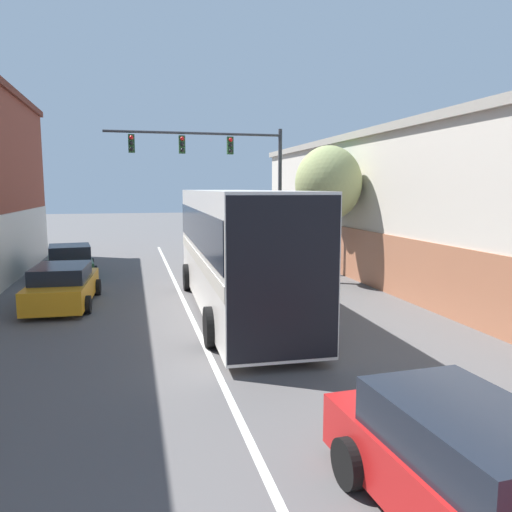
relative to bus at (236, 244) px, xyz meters
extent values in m
cube|color=silver|center=(-1.48, -1.27, -2.11)|extent=(0.14, 38.60, 0.01)
cube|color=beige|center=(10.25, 3.21, 0.98)|extent=(8.46, 27.82, 6.18)
cube|color=#A86647|center=(6.07, 3.21, -1.03)|extent=(0.24, 27.26, 2.16)
cube|color=gray|center=(10.25, 3.21, 3.92)|extent=(8.80, 28.09, 0.30)
cube|color=silver|center=(0.00, 0.02, -0.11)|extent=(2.74, 11.44, 3.56)
cube|color=black|center=(0.00, 0.02, 0.53)|extent=(2.78, 11.22, 1.14)
cube|color=beige|center=(0.00, 0.02, -0.40)|extent=(2.78, 11.33, 0.36)
cube|color=black|center=(-0.16, -5.65, -0.11)|extent=(2.38, 0.13, 3.42)
cylinder|color=black|center=(-1.14, 3.58, -1.62)|extent=(0.33, 1.01, 1.00)
cylinder|color=black|center=(1.34, 3.51, -1.62)|extent=(0.33, 1.01, 1.00)
cylinder|color=black|center=(-1.34, -3.47, -1.62)|extent=(0.33, 1.01, 1.00)
cylinder|color=black|center=(1.14, -3.54, -1.62)|extent=(0.33, 1.01, 1.00)
cube|color=red|center=(0.41, -11.04, -1.57)|extent=(1.85, 4.72, 0.73)
cube|color=black|center=(0.40, -10.76, -0.93)|extent=(1.61, 2.48, 0.56)
cylinder|color=black|center=(-0.50, -9.65, -1.79)|extent=(0.25, 0.67, 0.66)
cylinder|color=black|center=(1.19, -9.56, -1.79)|extent=(0.25, 0.67, 0.66)
cube|color=orange|center=(-5.41, 2.12, -1.60)|extent=(1.99, 4.60, 0.72)
cube|color=black|center=(-5.42, 1.89, -1.00)|extent=(1.74, 2.43, 0.49)
cylinder|color=black|center=(-6.26, 3.56, -1.83)|extent=(0.25, 0.58, 0.57)
cylinder|color=black|center=(-4.42, 3.48, -1.83)|extent=(0.25, 0.58, 0.57)
cylinder|color=black|center=(-6.40, 0.76, -1.83)|extent=(0.25, 0.58, 0.57)
cylinder|color=black|center=(-4.56, 0.67, -1.83)|extent=(0.25, 0.58, 0.57)
cube|color=#285633|center=(-5.81, 7.70, -1.63)|extent=(2.28, 4.09, 0.64)
cube|color=black|center=(-5.79, 7.50, -1.01)|extent=(1.90, 2.22, 0.61)
cylinder|color=black|center=(-6.89, 8.78, -1.81)|extent=(0.30, 0.64, 0.61)
cylinder|color=black|center=(-5.04, 9.01, -1.81)|extent=(0.30, 0.64, 0.61)
cylinder|color=black|center=(-6.59, 6.38, -1.81)|extent=(0.30, 0.64, 0.61)
cylinder|color=black|center=(-4.73, 6.62, -1.81)|extent=(0.30, 0.64, 0.61)
cylinder|color=#333338|center=(3.85, 8.03, 1.20)|extent=(0.18, 0.18, 6.64)
cylinder|color=#333338|center=(-0.20, 8.03, 4.23)|extent=(8.10, 0.12, 0.12)
cube|color=#234723|center=(1.42, 8.03, 3.71)|extent=(0.28, 0.24, 0.80)
sphere|color=red|center=(1.42, 7.88, 3.95)|extent=(0.18, 0.18, 0.18)
sphere|color=black|center=(1.42, 7.88, 3.71)|extent=(0.18, 0.18, 0.18)
sphere|color=black|center=(1.42, 7.88, 3.46)|extent=(0.18, 0.18, 0.18)
cube|color=#234723|center=(-0.81, 8.03, 3.71)|extent=(0.28, 0.24, 0.80)
sphere|color=red|center=(-0.81, 7.88, 3.95)|extent=(0.18, 0.18, 0.18)
sphere|color=black|center=(-0.81, 7.88, 3.71)|extent=(0.18, 0.18, 0.18)
sphere|color=black|center=(-0.81, 7.88, 3.46)|extent=(0.18, 0.18, 0.18)
cube|color=#234723|center=(-3.04, 8.03, 3.71)|extent=(0.28, 0.24, 0.80)
sphere|color=red|center=(-3.04, 7.88, 3.95)|extent=(0.18, 0.18, 0.18)
sphere|color=black|center=(-3.04, 7.88, 3.71)|extent=(0.18, 0.18, 0.18)
sphere|color=black|center=(-3.04, 7.88, 3.46)|extent=(0.18, 0.18, 0.18)
cylinder|color=#4C3823|center=(4.58, 3.71, -0.67)|extent=(0.28, 0.28, 2.90)
ellipsoid|color=#99A366|center=(4.58, 3.71, 1.94)|extent=(2.71, 2.44, 2.99)
cylinder|color=brown|center=(5.51, 5.28, -0.57)|extent=(0.21, 0.21, 3.10)
ellipsoid|color=#2D5B28|center=(5.51, 5.28, 2.02)|extent=(2.46, 2.21, 2.70)
camera|label=1|loc=(-3.12, -15.20, 1.73)|focal=35.00mm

